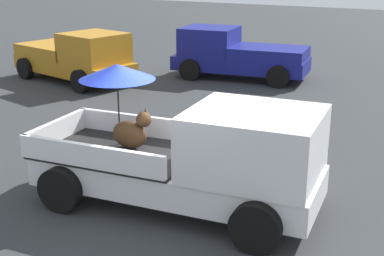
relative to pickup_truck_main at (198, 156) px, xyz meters
name	(u,v)px	position (x,y,z in m)	size (l,w,h in m)	color
ground_plane	(176,205)	(-0.41, -0.06, -0.99)	(80.00, 80.00, 0.00)	#2D3033
pickup_truck_main	(198,156)	(0.00, 0.00, 0.00)	(5.21, 2.66, 2.40)	black
pickup_truck_red	(235,54)	(-3.84, 10.04, -0.11)	(4.99, 2.66, 1.80)	black
pickup_truck_far	(77,57)	(-8.48, 6.80, -0.11)	(5.07, 2.94, 1.80)	black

